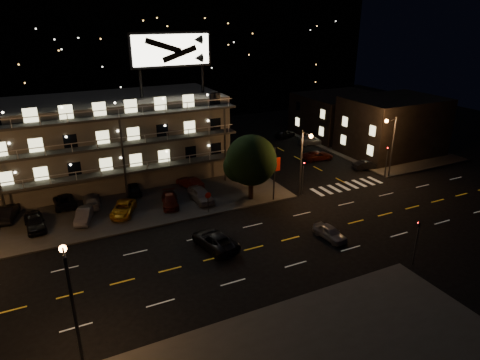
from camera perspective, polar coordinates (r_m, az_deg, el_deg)
name	(u,v)px	position (r m, az deg, el deg)	size (l,w,h in m)	color
ground	(272,243)	(40.80, 4.35, -8.41)	(140.00, 140.00, 0.00)	black
curb_nw	(87,193)	(54.39, -19.69, -1.64)	(44.00, 24.00, 0.15)	#3A3A38
curb_ne	(371,146)	(72.58, 17.03, 4.40)	(16.00, 24.00, 0.15)	#3A3A38
motel	(111,138)	(56.82, -16.83, 5.33)	(28.00, 13.80, 18.10)	gray
side_bldg_front	(392,126)	(68.77, 19.63, 6.79)	(14.06, 10.00, 8.50)	black
side_bldg_back	(341,115)	(77.51, 13.32, 8.45)	(14.06, 12.00, 7.00)	black
hill_backdrop	(87,56)	(100.22, -19.68, 15.35)	(120.00, 25.00, 24.00)	black
streetlight_nc	(303,157)	(49.13, 8.44, 3.08)	(0.44, 1.92, 8.00)	#2D2D30
streetlight_ne	(391,141)	(57.94, 19.51, 4.92)	(1.92, 0.44, 8.00)	#2D2D30
streetlight_s	(72,300)	(27.14, -21.48, -14.71)	(0.44, 1.92, 8.00)	#2D2D30
signal_nw	(303,174)	(50.63, 8.41, 0.78)	(0.20, 0.27, 4.60)	#2D2D30
signal_sw	(417,239)	(39.16, 22.52, -7.23)	(0.20, 0.27, 4.60)	#2D2D30
signal_ne	(387,159)	(58.66, 18.99, 2.73)	(0.27, 0.20, 4.60)	#2D2D30
banner_north	(275,173)	(48.25, 4.67, 0.97)	(0.83, 0.16, 6.40)	#2D2D30
stop_sign	(208,199)	(45.72, -4.28, -2.55)	(0.91, 0.11, 2.61)	#2D2D30
tree	(251,162)	(47.98, 1.43, 2.45)	(6.00, 5.78, 7.55)	black
lot_car_0	(35,222)	(47.17, -25.69, -5.06)	(1.79, 4.44, 1.51)	black
lot_car_1	(84,215)	(46.95, -20.11, -4.45)	(1.37, 3.93, 1.29)	gray
lot_car_2	(123,209)	(47.27, -15.32, -3.71)	(2.07, 4.50, 1.25)	orange
lot_car_3	(170,200)	(48.22, -9.33, -2.69)	(1.73, 4.25, 1.23)	#50150B
lot_car_4	(201,195)	(48.84, -5.25, -1.96)	(1.82, 4.51, 1.54)	gray
lot_car_5	(8,213)	(50.63, -28.58, -3.84)	(1.54, 4.41, 1.45)	black
lot_car_6	(64,200)	(51.47, -22.43, -2.45)	(2.24, 4.85, 1.35)	black
lot_car_7	(91,201)	(50.20, -19.20, -2.61)	(1.83, 4.50, 1.31)	gray
lot_car_8	(133,188)	(52.21, -14.03, -1.05)	(1.61, 4.00, 1.36)	black
lot_car_9	(190,183)	(52.66, -6.68, -0.36)	(1.39, 3.99, 1.31)	#50150B
side_car_0	(366,165)	(61.42, 16.42, 1.92)	(1.29, 3.70, 1.22)	black
side_car_1	(318,156)	(63.83, 10.32, 3.23)	(2.10, 4.55, 1.27)	#50150B
side_car_2	(312,140)	(71.22, 9.60, 5.25)	(1.92, 4.72, 1.37)	gray
side_car_3	(285,134)	(74.53, 6.01, 6.18)	(1.65, 4.11, 1.40)	black
road_car_east	(330,233)	(42.06, 11.90, -6.87)	(1.51, 3.76, 1.28)	gray
road_car_west	(215,240)	(39.80, -3.41, -7.99)	(2.45, 5.31, 1.47)	black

